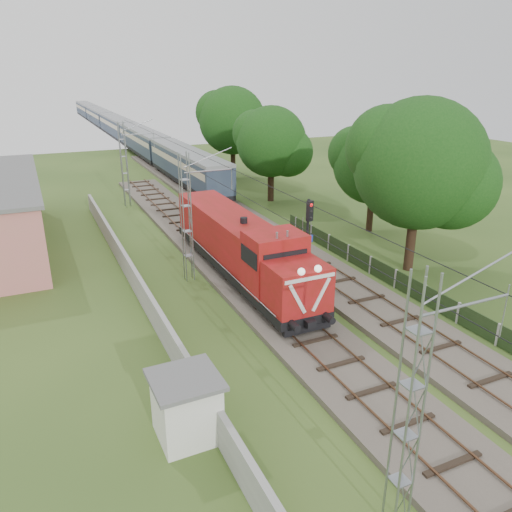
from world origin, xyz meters
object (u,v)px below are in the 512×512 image
coach_rake (116,126)px  relay_hut (187,407)px  locomotive (241,246)px  signal_post (309,228)px

coach_rake → relay_hut: coach_rake is taller
locomotive → relay_hut: bearing=-120.6°
signal_post → relay_hut: bearing=-137.3°
signal_post → relay_hut: 14.57m
coach_rake → signal_post: size_ratio=20.49×
relay_hut → locomotive: bearing=59.4°
signal_post → relay_hut: size_ratio=2.22×
coach_rake → relay_hut: (-12.40, -85.28, -1.26)m
relay_hut → coach_rake: bearing=81.7°
locomotive → relay_hut: locomotive is taller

